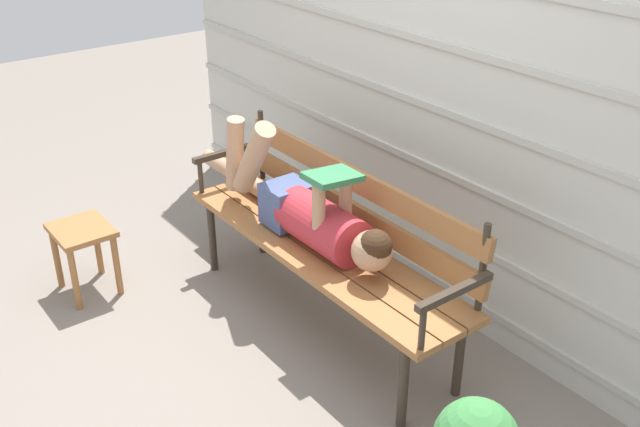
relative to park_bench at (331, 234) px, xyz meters
The scene contains 5 objects.
ground_plane 0.53m from the park_bench, 90.00° to the right, with size 12.00×12.00×0.00m, color gray.
house_siding 0.82m from the park_bench, 90.00° to the left, with size 4.34×0.08×2.19m.
park_bench is the anchor object (origin of this frame).
reclining_person 0.19m from the park_bench, 152.92° to the right, with size 1.69×0.25×0.55m.
footstool 1.39m from the park_bench, 138.92° to the right, with size 0.34×0.30×0.40m.
Camera 1 is at (2.51, -1.83, 2.30)m, focal length 41.21 mm.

